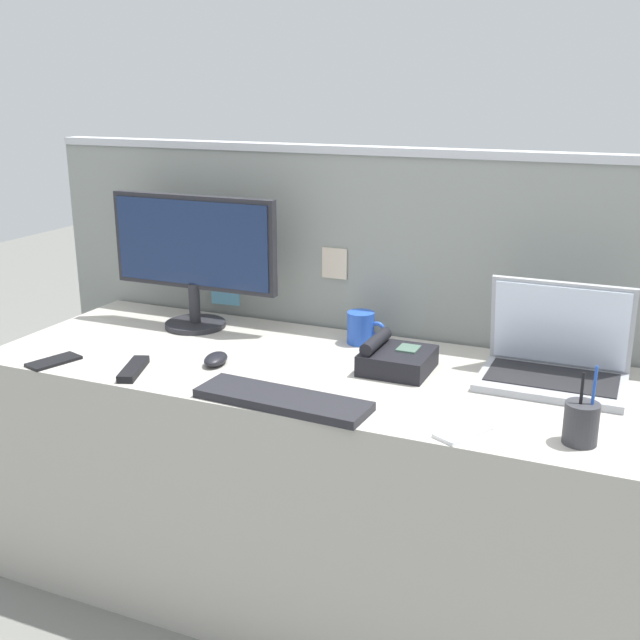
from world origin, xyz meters
name	(u,v)px	position (x,y,z in m)	size (l,w,h in m)	color
ground_plane	(314,586)	(0.00, 0.00, 0.00)	(10.00, 10.00, 0.00)	slate
desk	(313,481)	(0.00, 0.00, 0.36)	(1.87, 0.69, 0.72)	#ADA89E
cubicle_divider	(361,348)	(0.00, 0.38, 0.65)	(2.23, 0.08, 1.30)	gray
desktop_monitor	(193,251)	(-0.50, 0.19, 0.97)	(0.58, 0.20, 0.43)	#232328
laptop	(555,357)	(0.63, 0.15, 0.79)	(0.37, 0.25, 0.26)	#9EA0A8
desk_phone	(395,359)	(0.22, 0.06, 0.76)	(0.18, 0.19, 0.09)	black
keyboard_main	(282,400)	(0.04, -0.28, 0.73)	(0.44, 0.13, 0.02)	#232328
computer_mouse_right_hand	(216,359)	(-0.25, -0.10, 0.74)	(0.06, 0.10, 0.03)	black
pen_cup	(581,423)	(0.74, -0.21, 0.77)	(0.08, 0.08, 0.18)	#333338
cell_phone_white_slab	(463,432)	(0.49, -0.27, 0.73)	(0.06, 0.14, 0.01)	silver
cell_phone_black_slab	(54,361)	(-0.68, -0.27, 0.73)	(0.07, 0.14, 0.01)	black
tv_remote	(133,369)	(-0.43, -0.24, 0.73)	(0.04, 0.17, 0.02)	black
coffee_mug	(361,328)	(0.05, 0.24, 0.77)	(0.12, 0.08, 0.10)	blue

